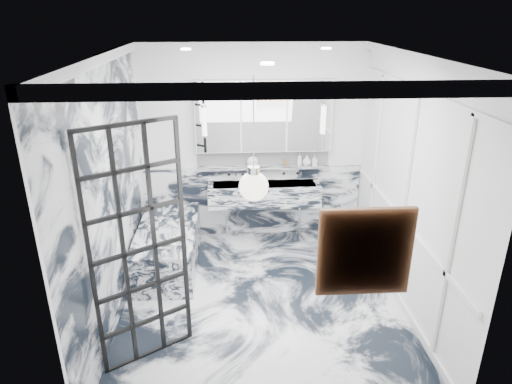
{
  "coord_description": "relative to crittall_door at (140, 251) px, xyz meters",
  "views": [
    {
      "loc": [
        -0.33,
        -4.51,
        3.21
      ],
      "look_at": [
        -0.03,
        0.5,
        1.18
      ],
      "focal_mm": 32.0,
      "sensor_mm": 36.0,
      "label": 1
    }
  ],
  "objects": [
    {
      "name": "soap_bottle_c",
      "position": [
        1.94,
        2.53,
        0.0
      ],
      "size": [
        0.16,
        0.16,
        0.16
      ],
      "primitive_type": "imported",
      "rotation": [
        0.0,
        0.0,
        0.4
      ],
      "color": "silver",
      "rests_on": "ledge"
    },
    {
      "name": "wall_front",
      "position": [
        1.17,
        -0.98,
        0.23
      ],
      "size": [
        3.6,
        0.0,
        3.6
      ],
      "primitive_type": "plane",
      "rotation": [
        -1.57,
        0.0,
        0.0
      ],
      "color": "white",
      "rests_on": "floor"
    },
    {
      "name": "flower_vase",
      "position": [
        0.16,
        0.95,
        -0.56
      ],
      "size": [
        0.08,
        0.08,
        0.12
      ],
      "primitive_type": "cylinder",
      "color": "silver",
      "rests_on": "bathtub"
    },
    {
      "name": "wall_right",
      "position": [
        2.77,
        0.82,
        0.23
      ],
      "size": [
        0.0,
        3.6,
        3.6
      ],
      "primitive_type": "plane",
      "rotation": [
        1.57,
        0.0,
        -1.57
      ],
      "color": "white",
      "rests_on": "floor"
    },
    {
      "name": "trough_sink",
      "position": [
        1.32,
        2.37,
        -0.44
      ],
      "size": [
        1.6,
        0.45,
        0.3
      ],
      "primitive_type": "cube",
      "color": "silver",
      "rests_on": "wall_back"
    },
    {
      "name": "amber_bottle",
      "position": [
        1.63,
        2.53,
        -0.03
      ],
      "size": [
        0.04,
        0.04,
        0.1
      ],
      "primitive_type": "cylinder",
      "color": "#8C5919",
      "rests_on": "ledge"
    },
    {
      "name": "face_pot",
      "position": [
        1.16,
        2.53,
        -0.0
      ],
      "size": [
        0.17,
        0.17,
        0.17
      ],
      "primitive_type": "sphere",
      "color": "white",
      "rests_on": "ledge"
    },
    {
      "name": "ceiling",
      "position": [
        1.17,
        0.82,
        1.63
      ],
      "size": [
        3.6,
        3.6,
        0.0
      ],
      "primitive_type": "plane",
      "rotation": [
        3.14,
        0.0,
        0.0
      ],
      "color": "white",
      "rests_on": "wall_back"
    },
    {
      "name": "artwork",
      "position": [
        1.77,
        -0.94,
        0.46
      ],
      "size": [
        0.57,
        0.05,
        0.57
      ],
      "primitive_type": "cube",
      "color": "#BD7F13",
      "rests_on": "wall_front"
    },
    {
      "name": "wall_back",
      "position": [
        1.17,
        2.62,
        0.23
      ],
      "size": [
        3.6,
        0.0,
        3.6
      ],
      "primitive_type": "plane",
      "rotation": [
        1.57,
        0.0,
        0.0
      ],
      "color": "white",
      "rests_on": "floor"
    },
    {
      "name": "subway_tile",
      "position": [
        1.32,
        2.6,
        0.04
      ],
      "size": [
        1.9,
        0.03,
        0.23
      ],
      "primitive_type": "cube",
      "color": "white",
      "rests_on": "wall_back"
    },
    {
      "name": "crittall_door",
      "position": [
        0.0,
        0.0,
        0.0
      ],
      "size": [
        0.77,
        0.5,
        2.34
      ],
      "primitive_type": null,
      "rotation": [
        0.0,
        0.0,
        0.56
      ],
      "color": "black",
      "rests_on": "floor"
    },
    {
      "name": "wall_left",
      "position": [
        -0.43,
        0.82,
        0.23
      ],
      "size": [
        0.0,
        3.6,
        3.6
      ],
      "primitive_type": "plane",
      "rotation": [
        1.57,
        0.0,
        1.57
      ],
      "color": "white",
      "rests_on": "floor"
    },
    {
      "name": "floor",
      "position": [
        1.17,
        0.82,
        -1.17
      ],
      "size": [
        3.6,
        3.6,
        0.0
      ],
      "primitive_type": "plane",
      "color": "silver",
      "rests_on": "ground"
    },
    {
      "name": "soap_bottle_b",
      "position": [
        2.06,
        2.53,
        -0.0
      ],
      "size": [
        0.07,
        0.07,
        0.15
      ],
      "primitive_type": "imported",
      "rotation": [
        0.0,
        0.0,
        0.05
      ],
      "color": "#4C4C51",
      "rests_on": "ledge"
    },
    {
      "name": "panel_molding",
      "position": [
        2.75,
        0.82,
        0.13
      ],
      "size": [
        0.03,
        3.4,
        2.3
      ],
      "primitive_type": "cube",
      "color": "white",
      "rests_on": "floor"
    },
    {
      "name": "ledge",
      "position": [
        1.32,
        2.54,
        -0.1
      ],
      "size": [
        1.9,
        0.14,
        0.04
      ],
      "primitive_type": "cube",
      "color": "silver",
      "rests_on": "wall_back"
    },
    {
      "name": "sconce_right",
      "position": [
        2.14,
        2.45,
        0.61
      ],
      "size": [
        0.07,
        0.07,
        0.4
      ],
      "primitive_type": "cylinder",
      "color": "white",
      "rests_on": "mirror_cabinet"
    },
    {
      "name": "marble_clad_back",
      "position": [
        1.17,
        2.59,
        -0.64
      ],
      "size": [
        3.18,
        0.05,
        1.05
      ],
      "primitive_type": "cube",
      "color": "silver",
      "rests_on": "floor"
    },
    {
      "name": "pendant_light",
      "position": [
        1.02,
        -0.28,
        0.71
      ],
      "size": [
        0.24,
        0.24,
        0.24
      ],
      "primitive_type": "sphere",
      "color": "white",
      "rests_on": "ceiling"
    },
    {
      "name": "soap_bottle_a",
      "position": [
        1.84,
        2.53,
        0.02
      ],
      "size": [
        0.1,
        0.1,
        0.19
      ],
      "primitive_type": "imported",
      "rotation": [
        0.0,
        0.0,
        0.42
      ],
      "color": "#8C5919",
      "rests_on": "ledge"
    },
    {
      "name": "marble_clad_left",
      "position": [
        -0.42,
        0.82,
        0.17
      ],
      "size": [
        0.02,
        3.56,
        2.68
      ],
      "primitive_type": "cube",
      "color": "silver",
      "rests_on": "floor"
    },
    {
      "name": "sconce_left",
      "position": [
        0.5,
        2.45,
        0.61
      ],
      "size": [
        0.07,
        0.07,
        0.4
      ],
      "primitive_type": "cylinder",
      "color": "white",
      "rests_on": "mirror_cabinet"
    },
    {
      "name": "bathtub",
      "position": [
        -0.01,
        1.71,
        -0.89
      ],
      "size": [
        0.75,
        1.65,
        0.55
      ],
      "primitive_type": "cube",
      "color": "silver",
      "rests_on": "floor"
    },
    {
      "name": "mirror_cabinet",
      "position": [
        1.32,
        2.54,
        0.65
      ],
      "size": [
        1.9,
        0.16,
        1.0
      ],
      "primitive_type": "cube",
      "color": "white",
      "rests_on": "wall_back"
    }
  ]
}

